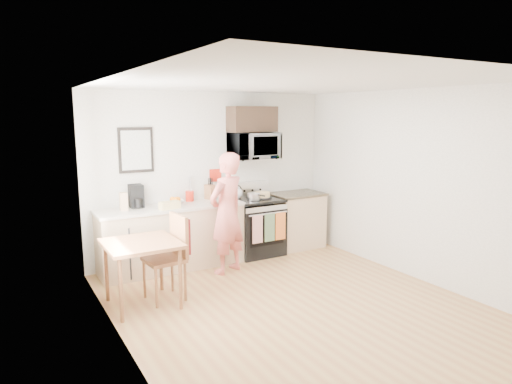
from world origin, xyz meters
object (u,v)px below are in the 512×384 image
chair (175,245)px  cake (262,195)px  microwave (253,146)px  person (227,213)px  dining_table (141,249)px  range (257,228)px

chair → cake: 2.13m
microwave → person: 1.35m
dining_table → cake: bearing=24.5°
microwave → person: (-0.80, -0.63, -0.89)m
person → dining_table: (-1.39, -0.54, -0.18)m
range → cake: range is taller
microwave → cake: microwave is taller
person → dining_table: size_ratio=2.09×
microwave → chair: 2.36m
cake → chair: bearing=-151.7°
chair → microwave: bearing=27.7°
range → chair: bearing=-149.8°
person → dining_table: person is taller
microwave → person: bearing=-141.8°
range → person: (-0.80, -0.53, 0.43)m
person → cake: (0.89, 0.50, 0.10)m
microwave → range: bearing=-89.9°
range → person: bearing=-146.7°
chair → cake: bearing=23.4°
microwave → cake: bearing=-55.4°
chair → cake: chair is taller
microwave → cake: 0.80m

